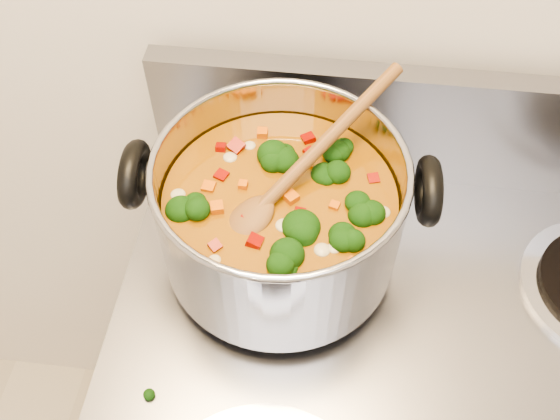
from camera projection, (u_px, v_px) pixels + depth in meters
The scene contains 3 objects.
stockpot at pixel (280, 213), 0.66m from camera, with size 0.32×0.26×0.16m.
wooden_spoon at pixel (289, 179), 0.63m from camera, with size 0.18×0.22×0.09m.
cooktop_crumbs at pixel (335, 181), 0.80m from camera, with size 0.28×0.04×0.01m.
Camera 1 is at (-0.17, 0.90, 1.53)m, focal length 40.00 mm.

